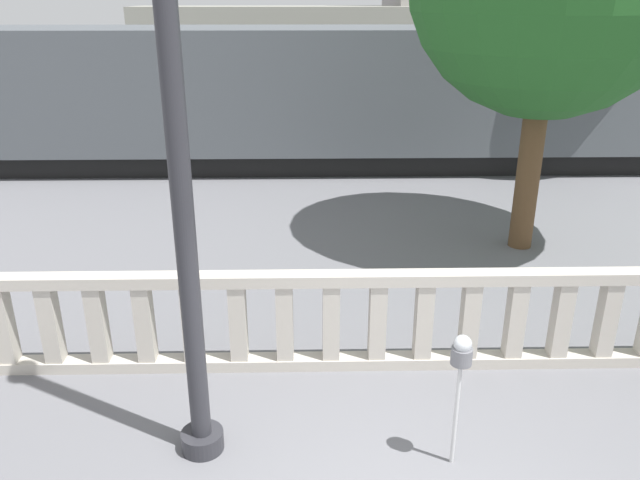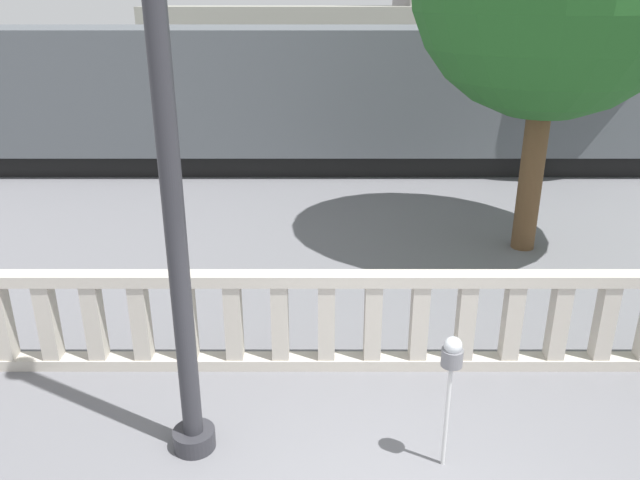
{
  "view_description": "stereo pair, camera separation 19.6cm",
  "coord_description": "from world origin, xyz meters",
  "px_view_note": "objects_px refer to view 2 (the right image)",
  "views": [
    {
      "loc": [
        -0.83,
        -3.74,
        4.27
      ],
      "look_at": [
        -0.67,
        3.83,
        1.28
      ],
      "focal_mm": 35.0,
      "sensor_mm": 36.0,
      "label": 1
    },
    {
      "loc": [
        -0.63,
        -3.75,
        4.27
      ],
      "look_at": [
        -0.67,
        3.83,
        1.28
      ],
      "focal_mm": 35.0,
      "sensor_mm": 36.0,
      "label": 2
    }
  ],
  "objects_px": {
    "parking_meter": "(454,362)",
    "tree_right": "(598,1)",
    "lamppost": "(171,152)",
    "train_far": "(467,50)",
    "train_near": "(461,95)"
  },
  "relations": [
    {
      "from": "parking_meter",
      "to": "tree_right",
      "type": "xyz_separation_m",
      "value": [
        5.32,
        10.99,
        2.97
      ]
    },
    {
      "from": "lamppost",
      "to": "train_far",
      "type": "distance_m",
      "value": 24.6
    },
    {
      "from": "parking_meter",
      "to": "tree_right",
      "type": "relative_size",
      "value": 0.23
    },
    {
      "from": "parking_meter",
      "to": "train_near",
      "type": "relative_size",
      "value": 0.06
    },
    {
      "from": "train_near",
      "to": "train_far",
      "type": "bearing_deg",
      "value": 77.27
    },
    {
      "from": "train_near",
      "to": "parking_meter",
      "type": "bearing_deg",
      "value": -101.68
    },
    {
      "from": "lamppost",
      "to": "tree_right",
      "type": "height_order",
      "value": "lamppost"
    },
    {
      "from": "lamppost",
      "to": "train_far",
      "type": "xyz_separation_m",
      "value": [
        7.59,
        23.38,
        -1.05
      ]
    },
    {
      "from": "lamppost",
      "to": "parking_meter",
      "type": "xyz_separation_m",
      "value": [
        2.47,
        -0.24,
        -1.88
      ]
    },
    {
      "from": "train_near",
      "to": "train_far",
      "type": "xyz_separation_m",
      "value": [
        2.75,
        12.17,
        0.14
      ]
    },
    {
      "from": "lamppost",
      "to": "tree_right",
      "type": "distance_m",
      "value": 13.32
    },
    {
      "from": "parking_meter",
      "to": "tree_right",
      "type": "height_order",
      "value": "tree_right"
    },
    {
      "from": "parking_meter",
      "to": "tree_right",
      "type": "bearing_deg",
      "value": 64.14
    },
    {
      "from": "lamppost",
      "to": "train_near",
      "type": "relative_size",
      "value": 0.26
    },
    {
      "from": "lamppost",
      "to": "train_far",
      "type": "relative_size",
      "value": 0.23
    }
  ]
}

